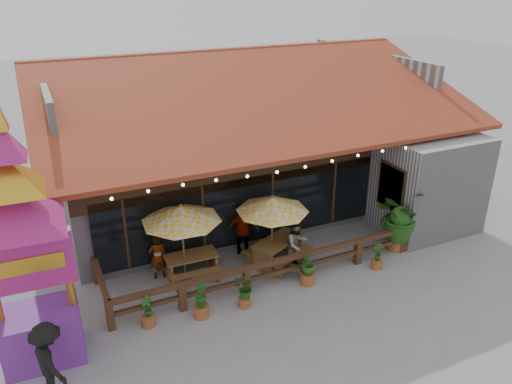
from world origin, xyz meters
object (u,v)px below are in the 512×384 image
picnic_table_left (192,262)px  thai_sign_tower (17,216)px  picnic_table_right (278,248)px  umbrella_right (272,205)px  umbrella_left (181,214)px  tropical_plant (400,216)px  pedestrian (50,360)px

picnic_table_left → thai_sign_tower: (-4.44, -1.91, 3.41)m
picnic_table_right → umbrella_right: bearing=173.9°
umbrella_right → picnic_table_left: size_ratio=1.73×
umbrella_left → umbrella_right: umbrella_left is taller
umbrella_left → umbrella_right: bearing=-7.5°
tropical_plant → umbrella_right: bearing=167.9°
umbrella_left → picnic_table_right: umbrella_left is taller
umbrella_left → picnic_table_right: bearing=-7.4°
umbrella_right → tropical_plant: umbrella_right is taller
picnic_table_left → umbrella_left: bearing=-177.8°
thai_sign_tower → pedestrian: 3.28m
umbrella_right → thai_sign_tower: bearing=-167.8°
pedestrian → thai_sign_tower: bearing=-15.1°
picnic_table_left → tropical_plant: 7.16m
picnic_table_right → pedestrian: (-7.17, -2.86, 0.38)m
umbrella_right → tropical_plant: (4.37, -0.94, -0.88)m
picnic_table_right → tropical_plant: (4.16, -0.92, 0.72)m
picnic_table_right → thai_sign_tower: (-7.28, -1.51, 3.37)m
picnic_table_left → tropical_plant: size_ratio=0.74×
umbrella_left → tropical_plant: bearing=-10.3°
umbrella_right → thai_sign_tower: 7.44m
thai_sign_tower → pedestrian: bearing=-85.5°
picnic_table_left → umbrella_right: bearing=-8.4°
picnic_table_right → thai_sign_tower: bearing=-168.3°
picnic_table_right → umbrella_left: bearing=172.6°
umbrella_left → picnic_table_left: size_ratio=1.84×
picnic_table_left → thai_sign_tower: 5.92m
umbrella_left → picnic_table_left: 1.75m
umbrella_right → picnic_table_left: (-2.62, 0.39, -1.64)m
thai_sign_tower → pedestrian: size_ratio=3.91×
umbrella_left → thai_sign_tower: bearing=-155.7°
tropical_plant → pedestrian: tropical_plant is taller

